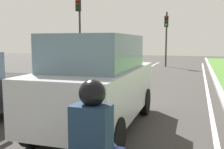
{
  "coord_description": "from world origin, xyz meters",
  "views": [
    {
      "loc": [
        3.16,
        2.53,
        2.12
      ],
      "look_at": [
        0.86,
        9.53,
        1.2
      ],
      "focal_mm": 42.02,
      "sensor_mm": 36.0,
      "label": 1
    }
  ],
  "objects": [
    {
      "name": "lane_line_right_edge",
      "position": [
        3.6,
        14.0,
        0.0
      ],
      "size": [
        0.12,
        32.0,
        0.01
      ],
      "primitive_type": "cube",
      "color": "silver",
      "rests_on": "ground"
    },
    {
      "name": "traffic_light_overhead_left",
      "position": [
        -4.69,
        19.17,
        3.59
      ],
      "size": [
        0.32,
        0.5,
        5.31
      ],
      "color": "#2D2D2D",
      "rests_on": "ground"
    },
    {
      "name": "car_suv_ahead",
      "position": [
        0.88,
        8.4,
        1.17
      ],
      "size": [
        2.04,
        4.53,
        2.28
      ],
      "rotation": [
        0.0,
        0.0,
        0.02
      ],
      "color": "#B7BABF",
      "rests_on": "ground"
    },
    {
      "name": "curb_right",
      "position": [
        4.1,
        14.0,
        0.06
      ],
      "size": [
        0.24,
        48.0,
        0.12
      ],
      "primitive_type": "cube",
      "color": "#9E9B93",
      "rests_on": "ground"
    },
    {
      "name": "ground_plane",
      "position": [
        0.0,
        14.0,
        0.0
      ],
      "size": [
        60.0,
        60.0,
        0.0
      ],
      "primitive_type": "plane",
      "color": "#383533"
    },
    {
      "name": "lane_line_center",
      "position": [
        -0.7,
        14.0,
        0.0
      ],
      "size": [
        0.12,
        32.0,
        0.01
      ],
      "primitive_type": "cube",
      "color": "silver",
      "rests_on": "ground"
    },
    {
      "name": "traffic_light_far_median",
      "position": [
        0.52,
        25.28,
        3.08
      ],
      "size": [
        0.32,
        0.5,
        4.63
      ],
      "color": "#2D2D2D",
      "rests_on": "ground"
    },
    {
      "name": "rider_person",
      "position": [
        2.15,
        4.97,
        1.19
      ],
      "size": [
        0.51,
        0.41,
        1.16
      ],
      "rotation": [
        0.0,
        0.0,
        -0.03
      ],
      "color": "#192D47",
      "rests_on": "ground"
    }
  ]
}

